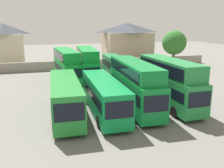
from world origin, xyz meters
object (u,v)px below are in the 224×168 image
at_px(bus_7, 116,66).
at_px(house_terrace_left, 4,44).
at_px(bus_3, 134,82).
at_px(house_terrace_centre, 127,41).
at_px(tree_left_of_lot, 174,43).
at_px(bus_5, 67,64).
at_px(bus_2, 104,94).
at_px(bus_6, 87,62).
at_px(bus_1, 65,95).
at_px(bus_4, 169,80).

bearing_deg(bus_7, house_terrace_left, -133.03).
height_order(bus_3, house_terrace_centre, house_terrace_centre).
bearing_deg(bus_7, tree_left_of_lot, 120.00).
height_order(bus_5, tree_left_of_lot, tree_left_of_lot).
bearing_deg(house_terrace_centre, bus_5, -132.35).
bearing_deg(bus_2, house_terrace_centre, 158.52).
bearing_deg(bus_5, bus_7, 85.50).
bearing_deg(bus_6, bus_5, -86.84).
distance_m(bus_1, house_terrace_left, 35.66).
distance_m(bus_7, tree_left_of_lot, 17.35).
height_order(bus_4, bus_5, bus_4).
bearing_deg(tree_left_of_lot, bus_5, -161.81).
bearing_deg(bus_3, house_terrace_centre, 164.40).
distance_m(bus_4, bus_6, 16.27).
relative_size(bus_3, bus_7, 1.09).
height_order(bus_1, house_terrace_centre, house_terrace_centre).
bearing_deg(bus_6, house_terrace_left, -139.62).
bearing_deg(bus_3, bus_6, -168.71).
height_order(house_terrace_left, tree_left_of_lot, house_terrace_left).
distance_m(bus_4, bus_7, 15.19).
bearing_deg(bus_7, bus_6, -87.40).
relative_size(bus_2, house_terrace_left, 1.26).
bearing_deg(bus_4, bus_1, -91.68).
bearing_deg(bus_5, house_terrace_left, -154.37).
xyz_separation_m(bus_4, bus_6, (-5.88, 15.17, -0.04)).
height_order(bus_3, bus_6, bus_6).
bearing_deg(bus_6, bus_7, 94.08).
bearing_deg(bus_3, bus_7, 173.07).
bearing_deg(bus_5, bus_4, 27.13).
bearing_deg(tree_left_of_lot, bus_6, -158.94).
relative_size(bus_1, bus_4, 1.10).
bearing_deg(bus_6, bus_1, -14.45).
height_order(house_terrace_centre, tree_left_of_lot, house_terrace_centre).
height_order(bus_4, bus_6, bus_4).
distance_m(bus_6, house_terrace_centre, 22.97).
relative_size(bus_1, bus_6, 1.06).
bearing_deg(bus_5, house_terrace_centre, 134.00).
relative_size(bus_5, bus_7, 1.03).
distance_m(bus_5, house_terrace_centre, 24.94).
distance_m(house_terrace_centre, tree_left_of_lot, 12.54).
distance_m(bus_1, bus_7, 17.74).
relative_size(bus_1, house_terrace_centre, 1.01).
bearing_deg(bus_2, bus_7, 160.50).
bearing_deg(house_terrace_left, bus_6, -54.19).
xyz_separation_m(bus_4, bus_5, (-9.08, 15.25, -0.12)).
height_order(bus_2, bus_4, bus_4).
bearing_deg(tree_left_of_lot, bus_4, -121.70).
bearing_deg(bus_3, house_terrace_left, -151.32).
bearing_deg(bus_1, bus_2, 84.25).
xyz_separation_m(bus_5, house_terrace_left, (-10.95, 19.53, 1.80)).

